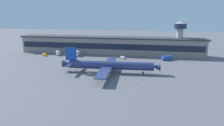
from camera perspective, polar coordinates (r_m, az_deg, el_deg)
name	(u,v)px	position (r m, az deg, el deg)	size (l,w,h in m)	color
ground_plane	(90,73)	(124.49, -6.13, -2.81)	(600.00, 600.00, 0.00)	slate
terminal_building	(110,45)	(180.82, -0.68, 4.92)	(161.33, 14.90, 14.83)	gray
airliner	(109,65)	(123.89, -0.77, -0.63)	(59.28, 51.07, 14.87)	navy
control_tower	(180,34)	(180.60, 18.21, 7.60)	(10.04, 10.04, 28.58)	#B7B7B2
follow_me_car	(44,54)	(182.00, -18.19, 2.25)	(4.55, 4.34, 1.85)	yellow
fuel_truck	(167,58)	(162.40, 14.87, 1.43)	(8.53, 7.02, 3.35)	#2651A5
baggage_tug	(123,57)	(161.72, 2.93, 1.54)	(4.09, 3.73, 1.85)	white
catering_truck	(78,53)	(174.86, -9.48, 2.71)	(2.68, 7.22, 4.15)	white
stair_truck	(58,53)	(181.68, -14.79, 2.76)	(5.21, 6.36, 3.55)	white
traffic_cone_0	(137,83)	(106.06, 6.87, -5.61)	(0.58, 0.58, 0.72)	#F2590C
traffic_cone_1	(125,79)	(111.76, 3.68, -4.52)	(0.57, 0.57, 0.71)	#F2590C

